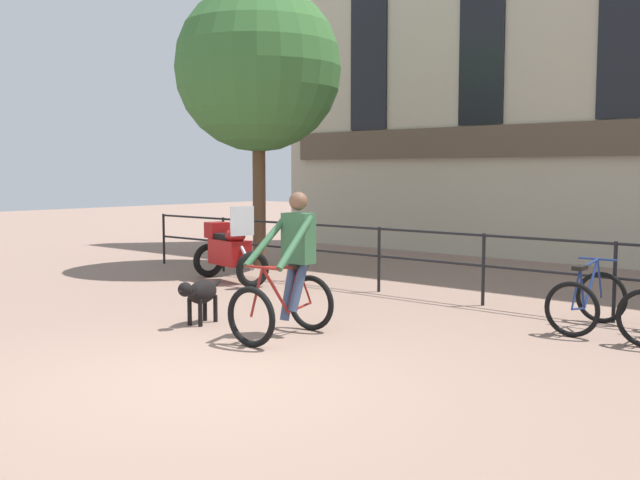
% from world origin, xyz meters
% --- Properties ---
extents(ground_plane, '(60.00, 60.00, 0.00)m').
position_xyz_m(ground_plane, '(0.00, 0.00, 0.00)').
color(ground_plane, '#8E7060').
extents(canal_railing, '(15.05, 0.05, 1.05)m').
position_xyz_m(canal_railing, '(-0.00, 5.20, 0.71)').
color(canal_railing, black).
rests_on(canal_railing, ground_plane).
extents(cyclist_with_bike, '(0.78, 1.23, 1.70)m').
position_xyz_m(cyclist_with_bike, '(-0.71, 1.89, 0.76)').
color(cyclist_with_bike, black).
rests_on(cyclist_with_bike, ground_plane).
extents(dog, '(0.37, 0.88, 0.58)m').
position_xyz_m(dog, '(-2.04, 1.63, 0.40)').
color(dog, black).
rests_on(dog, ground_plane).
extents(parked_motorcycle, '(1.80, 1.00, 1.35)m').
position_xyz_m(parked_motorcycle, '(-4.48, 4.32, 0.56)').
color(parked_motorcycle, black).
rests_on(parked_motorcycle, ground_plane).
extents(parked_bicycle_near_lamp, '(0.71, 1.14, 0.86)m').
position_xyz_m(parked_bicycle_near_lamp, '(1.78, 4.54, 0.36)').
color(parked_bicycle_near_lamp, black).
rests_on(parked_bicycle_near_lamp, ground_plane).
extents(tree_canalside_left, '(3.33, 3.33, 5.65)m').
position_xyz_m(tree_canalside_left, '(-5.62, 6.17, 3.98)').
color(tree_canalside_left, brown).
rests_on(tree_canalside_left, ground_plane).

